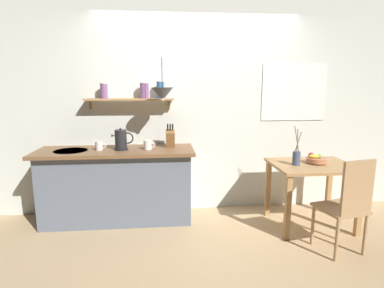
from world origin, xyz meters
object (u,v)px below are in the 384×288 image
at_px(dining_table, 312,175).
at_px(coffee_mug_spare, 148,145).
at_px(electric_kettle, 121,140).
at_px(coffee_mug_by_sink, 99,146).
at_px(twig_vase, 296,158).
at_px(fruit_bowl, 316,159).
at_px(dining_chair_near, 347,203).
at_px(knife_block, 170,138).
at_px(pendant_lamp, 162,94).

xyz_separation_m(dining_table, coffee_mug_spare, (-1.88, 0.30, 0.33)).
relative_size(electric_kettle, coffee_mug_spare, 1.89).
bearing_deg(electric_kettle, coffee_mug_by_sink, -179.36).
distance_m(dining_table, coffee_mug_spare, 1.94).
xyz_separation_m(twig_vase, coffee_mug_by_sink, (-2.23, 0.33, 0.11)).
bearing_deg(coffee_mug_spare, fruit_bowl, -7.85).
height_order(dining_chair_near, knife_block, knife_block).
relative_size(knife_block, pendant_lamp, 0.61).
height_order(electric_kettle, coffee_mug_spare, electric_kettle).
xyz_separation_m(dining_chair_near, pendant_lamp, (-1.74, 0.85, 1.01)).
height_order(dining_table, fruit_bowl, fruit_bowl).
xyz_separation_m(dining_chair_near, coffee_mug_spare, (-1.92, 0.95, 0.42)).
height_order(dining_table, dining_chair_near, dining_chair_near).
xyz_separation_m(fruit_bowl, coffee_mug_spare, (-1.93, 0.27, 0.15)).
bearing_deg(dining_table, pendant_lamp, 173.47).
bearing_deg(knife_block, dining_table, -14.69).
height_order(dining_chair_near, coffee_mug_by_sink, coffee_mug_by_sink).
height_order(fruit_bowl, knife_block, knife_block).
bearing_deg(dining_table, twig_vase, -173.63).
bearing_deg(dining_table, fruit_bowl, 33.35).
bearing_deg(electric_kettle, knife_block, 10.89).
bearing_deg(pendant_lamp, dining_chair_near, -25.94).
bearing_deg(fruit_bowl, coffee_mug_spare, 172.15).
bearing_deg(coffee_mug_spare, twig_vase, -10.89).
bearing_deg(coffee_mug_by_sink, pendant_lamp, -8.90).
xyz_separation_m(dining_table, twig_vase, (-0.21, -0.02, 0.21)).
distance_m(knife_block, coffee_mug_by_sink, 0.84).
height_order(knife_block, pendant_lamp, pendant_lamp).
bearing_deg(dining_chair_near, twig_vase, 111.49).
distance_m(dining_chair_near, pendant_lamp, 2.18).
bearing_deg(knife_block, pendant_lamp, -110.87).
bearing_deg(electric_kettle, dining_table, -8.14).
height_order(fruit_bowl, coffee_mug_by_sink, coffee_mug_by_sink).
xyz_separation_m(knife_block, coffee_mug_spare, (-0.27, -0.13, -0.06)).
xyz_separation_m(electric_kettle, coffee_mug_spare, (0.31, -0.01, -0.06)).
bearing_deg(coffee_mug_by_sink, dining_table, -7.25).
distance_m(dining_chair_near, fruit_bowl, 0.73).
relative_size(dining_table, dining_chair_near, 0.93).
xyz_separation_m(dining_table, coffee_mug_by_sink, (-2.44, 0.31, 0.32)).
distance_m(dining_table, coffee_mug_by_sink, 2.48).
distance_m(dining_chair_near, coffee_mug_by_sink, 2.69).
height_order(dining_chair_near, electric_kettle, electric_kettle).
bearing_deg(coffee_mug_by_sink, twig_vase, -8.51).
bearing_deg(coffee_mug_spare, dining_chair_near, -26.33).
relative_size(fruit_bowl, knife_block, 0.79).
distance_m(dining_table, pendant_lamp, 1.95).
distance_m(dining_chair_near, knife_block, 2.03).
bearing_deg(dining_table, coffee_mug_by_sink, 172.75).
relative_size(twig_vase, pendant_lamp, 0.95).
distance_m(twig_vase, coffee_mug_by_sink, 2.26).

